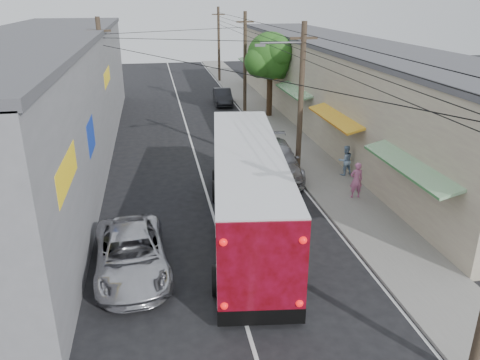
% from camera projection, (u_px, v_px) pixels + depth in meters
% --- Properties ---
extents(ground, '(120.00, 120.00, 0.00)m').
position_uv_depth(ground, '(255.00, 353.00, 12.89)').
color(ground, black).
rests_on(ground, ground).
extents(sidewalk, '(3.00, 80.00, 0.12)m').
position_uv_depth(sidewalk, '(285.00, 137.00, 32.24)').
color(sidewalk, slate).
rests_on(sidewalk, ground).
extents(building_right, '(7.09, 40.00, 6.25)m').
position_uv_depth(building_right, '(340.00, 85.00, 33.69)').
color(building_right, '#BDB796').
rests_on(building_right, ground).
extents(building_left, '(7.20, 36.00, 7.25)m').
position_uv_depth(building_left, '(42.00, 99.00, 26.54)').
color(building_left, gray).
rests_on(building_left, ground).
extents(utility_poles, '(11.80, 45.28, 8.00)m').
position_uv_depth(utility_poles, '(236.00, 78.00, 30.46)').
color(utility_poles, '#473828').
rests_on(utility_poles, ground).
extents(street_tree, '(4.40, 4.00, 6.60)m').
position_uv_depth(street_tree, '(271.00, 57.00, 36.10)').
color(street_tree, '#3F2B19').
rests_on(street_tree, ground).
extents(coach_bus, '(4.19, 12.74, 3.61)m').
position_uv_depth(coach_bus, '(247.00, 189.00, 18.93)').
color(coach_bus, silver).
rests_on(coach_bus, ground).
extents(jeepney, '(2.88, 5.53, 1.49)m').
position_uv_depth(jeepney, '(131.00, 254.00, 16.34)').
color(jeepney, silver).
rests_on(jeepney, ground).
extents(parked_suv, '(2.90, 6.03, 1.69)m').
position_uv_depth(parked_suv, '(276.00, 160.00, 25.37)').
color(parked_suv, '#97979E').
rests_on(parked_suv, ground).
extents(parked_car_mid, '(1.80, 3.84, 1.27)m').
position_uv_depth(parked_car_mid, '(243.00, 124.00, 33.21)').
color(parked_car_mid, '#25252A').
rests_on(parked_car_mid, ground).
extents(parked_car_far, '(1.66, 4.28, 1.39)m').
position_uv_depth(parked_car_far, '(223.00, 97.00, 41.76)').
color(parked_car_far, black).
rests_on(parked_car_far, ground).
extents(pedestrian_near, '(0.64, 0.43, 1.76)m').
position_uv_depth(pedestrian_near, '(356.00, 180.00, 22.17)').
color(pedestrian_near, '#C06696').
rests_on(pedestrian_near, sidewalk).
extents(pedestrian_far, '(0.87, 0.72, 1.63)m').
position_uv_depth(pedestrian_far, '(345.00, 160.00, 25.01)').
color(pedestrian_far, '#8FAFD0').
rests_on(pedestrian_far, sidewalk).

